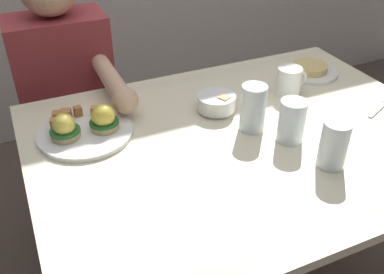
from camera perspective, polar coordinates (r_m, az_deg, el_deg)
dining_table at (r=1.31m, az=6.68°, el=-3.65°), size 1.20×0.90×0.74m
eggs_benedict_plate at (r=1.26m, az=-13.94°, el=1.22°), size 0.27×0.27×0.09m
fruit_bowl at (r=1.34m, az=3.25°, el=4.52°), size 0.12×0.12×0.06m
coffee_mug at (r=1.46m, az=12.72°, el=7.29°), size 0.11×0.08×0.09m
fork at (r=1.49m, az=23.72°, el=3.69°), size 0.15×0.08×0.00m
water_glass_near at (r=1.15m, az=18.13°, el=-1.30°), size 0.07×0.07×0.13m
water_glass_far at (r=1.24m, az=8.02°, el=3.41°), size 0.07×0.07×0.14m
water_glass_extra at (r=1.22m, az=12.97°, el=1.69°), size 0.07×0.07×0.12m
side_plate at (r=1.64m, az=15.24°, el=8.54°), size 0.20×0.20×0.04m
diner_person at (r=1.67m, az=-15.87°, el=5.02°), size 0.34×0.54×1.14m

